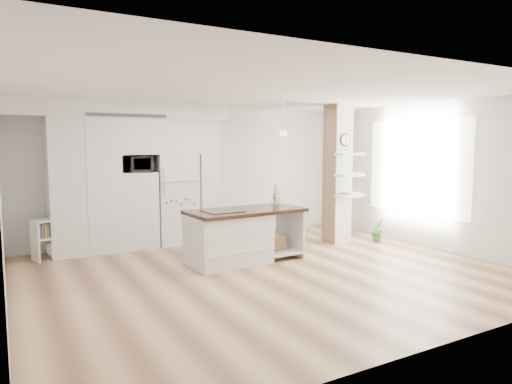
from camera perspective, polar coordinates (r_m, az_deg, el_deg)
floor at (r=7.05m, az=1.58°, el=-9.97°), size 7.00×6.00×0.01m
room at (r=6.77m, az=1.63°, el=5.30°), size 7.04×6.04×2.72m
cabinet_wall at (r=8.73m, az=-15.84°, el=2.93°), size 4.00×0.71×2.70m
refrigerator at (r=9.06m, az=-10.06°, el=-0.83°), size 0.78×0.69×1.75m
column at (r=9.10m, az=10.83°, el=2.20°), size 0.69×0.90×2.70m
window at (r=9.28m, az=19.40°, el=2.95°), size 0.00×2.40×2.40m
pendant_light at (r=7.90m, az=11.77°, el=7.19°), size 0.12×0.12×0.10m
kitchen_island at (r=7.49m, az=-2.70°, el=-5.43°), size 1.98×1.02×1.44m
bookshelf at (r=8.51m, az=-24.00°, el=-5.62°), size 0.65×0.50×0.69m
floor_plant_a at (r=9.40m, az=14.97°, el=-4.57°), size 0.29×0.25×0.49m
floor_plant_b at (r=9.42m, az=9.37°, el=-4.55°), size 0.33×0.33×0.45m
microwave at (r=8.73m, az=-14.68°, el=3.39°), size 0.54×0.37×0.30m
shelf_plant at (r=9.39m, az=11.36°, el=3.36°), size 0.27×0.23×0.30m
decor_bowl at (r=8.91m, az=11.36°, el=-0.15°), size 0.22×0.22×0.05m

